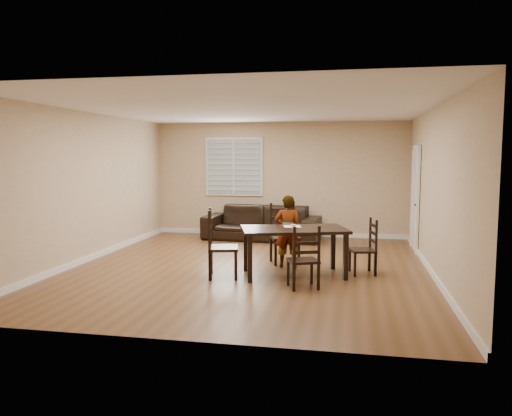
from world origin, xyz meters
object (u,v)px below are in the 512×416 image
at_px(chair_left, 215,247).
at_px(sofa, 262,223).
at_px(dining_table, 294,233).
at_px(donut, 293,225).
at_px(child, 288,231).
at_px(chair_far, 305,261).
at_px(chair_near, 283,235).
at_px(chair_right, 369,249).

height_order(chair_left, sofa, chair_left).
height_order(dining_table, donut, donut).
bearing_deg(chair_left, donut, -79.29).
distance_m(dining_table, child, 0.60).
height_order(chair_far, child, child).
distance_m(chair_near, child, 0.48).
height_order(donut, sofa, donut).
bearing_deg(chair_right, donut, -95.74).
relative_size(child, sofa, 0.47).
distance_m(chair_left, sofa, 3.66).
relative_size(chair_far, chair_left, 0.85).
relative_size(chair_far, sofa, 0.35).
xyz_separation_m(chair_far, chair_right, (0.93, 1.17, -0.01)).
bearing_deg(chair_near, chair_far, -93.65).
height_order(child, donut, child).
distance_m(chair_far, sofa, 4.34).
relative_size(chair_far, child, 0.74).
bearing_deg(donut, sofa, 109.23).
bearing_deg(chair_left, chair_right, -87.50).
xyz_separation_m(dining_table, chair_near, (-0.31, 1.00, -0.20)).
relative_size(chair_left, child, 0.87).
bearing_deg(sofa, dining_table, -66.81).
xyz_separation_m(chair_near, child, (0.14, -0.43, 0.14)).
distance_m(chair_left, chair_right, 2.50).
bearing_deg(sofa, donut, -66.35).
bearing_deg(sofa, chair_far, -67.07).
height_order(chair_right, donut, chair_right).
bearing_deg(chair_left, chair_far, -121.56).
bearing_deg(child, sofa, -74.55).
distance_m(chair_near, chair_far, 1.91).
bearing_deg(chair_right, sofa, -155.64).
bearing_deg(child, chair_near, -75.67).
bearing_deg(donut, dining_table, -79.49).
height_order(dining_table, chair_near, chair_near).
xyz_separation_m(chair_right, sofa, (-2.31, 2.95, -0.03)).
bearing_deg(chair_far, dining_table, -94.04).
distance_m(dining_table, sofa, 3.50).
height_order(chair_left, chair_right, chair_left).
distance_m(chair_far, child, 1.47).
relative_size(dining_table, donut, 18.60).
bearing_deg(chair_far, chair_near, -94.09).
height_order(dining_table, chair_right, chair_right).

